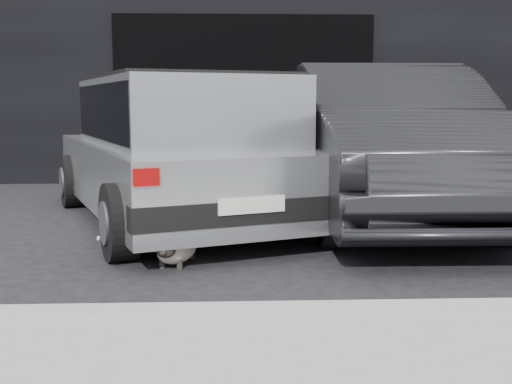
{
  "coord_description": "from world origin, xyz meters",
  "views": [
    {
      "loc": [
        0.75,
        -6.09,
        1.27
      ],
      "look_at": [
        0.96,
        -1.19,
        0.58
      ],
      "focal_mm": 45.0,
      "sensor_mm": 36.0,
      "label": 1
    }
  ],
  "objects_px": {
    "silver_hatchback": "(179,144)",
    "cat_white": "(150,230)",
    "cat_siamese": "(175,249)",
    "second_car": "(384,141)"
  },
  "relations": [
    {
      "from": "silver_hatchback",
      "to": "cat_white",
      "type": "xyz_separation_m",
      "value": [
        -0.17,
        -1.23,
        -0.67
      ]
    },
    {
      "from": "cat_white",
      "to": "cat_siamese",
      "type": "bearing_deg",
      "value": 12.91
    },
    {
      "from": "second_car",
      "to": "cat_white",
      "type": "distance_m",
      "value": 2.92
    },
    {
      "from": "silver_hatchback",
      "to": "second_car",
      "type": "height_order",
      "value": "second_car"
    },
    {
      "from": "second_car",
      "to": "cat_white",
      "type": "relative_size",
      "value": 6.99
    },
    {
      "from": "cat_siamese",
      "to": "cat_white",
      "type": "height_order",
      "value": "cat_white"
    },
    {
      "from": "cat_white",
      "to": "second_car",
      "type": "bearing_deg",
      "value": 109.37
    },
    {
      "from": "second_car",
      "to": "cat_white",
      "type": "xyz_separation_m",
      "value": [
        -2.39,
        -1.53,
        -0.68
      ]
    },
    {
      "from": "second_car",
      "to": "cat_siamese",
      "type": "bearing_deg",
      "value": -135.85
    },
    {
      "from": "silver_hatchback",
      "to": "second_car",
      "type": "relative_size",
      "value": 0.88
    }
  ]
}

